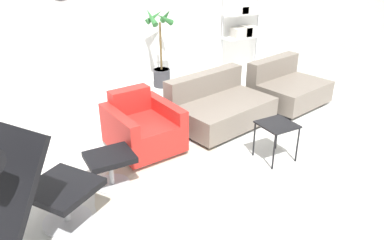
# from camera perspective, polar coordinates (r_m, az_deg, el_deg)

# --- Properties ---
(ground_plane) EXTENTS (12.00, 12.00, 0.00)m
(ground_plane) POSITION_cam_1_polar(r_m,az_deg,el_deg) (4.09, 0.69, -8.90)
(ground_plane) COLOR silver
(wall_back) EXTENTS (12.00, 0.09, 2.80)m
(wall_back) POSITION_cam_1_polar(r_m,az_deg,el_deg) (6.48, -14.41, 16.48)
(wall_back) COLOR white
(wall_back) RESTS_ON ground_plane
(round_rug) EXTENTS (1.85, 1.85, 0.01)m
(round_rug) POSITION_cam_1_polar(r_m,az_deg,el_deg) (3.95, -0.96, -10.30)
(round_rug) COLOR #BCB29E
(round_rug) RESTS_ON ground_plane
(lounge_chair) EXTENTS (1.18, 1.03, 1.17)m
(lounge_chair) POSITION_cam_1_polar(r_m,az_deg,el_deg) (3.15, -24.82, -8.22)
(lounge_chair) COLOR #BCBCC1
(lounge_chair) RESTS_ON ground_plane
(ottoman) EXTENTS (0.47, 0.40, 0.37)m
(ottoman) POSITION_cam_1_polar(r_m,az_deg,el_deg) (3.94, -12.35, -6.38)
(ottoman) COLOR #BCBCC1
(ottoman) RESTS_ON ground_plane
(armchair_red) EXTENTS (0.83, 0.91, 0.70)m
(armchair_red) POSITION_cam_1_polar(r_m,az_deg,el_deg) (4.56, -7.56, -1.39)
(armchair_red) COLOR silver
(armchair_red) RESTS_ON ground_plane
(couch_low) EXTENTS (1.48, 1.15, 0.68)m
(couch_low) POSITION_cam_1_polar(r_m,az_deg,el_deg) (5.21, 4.11, 1.89)
(couch_low) COLOR black
(couch_low) RESTS_ON ground_plane
(couch_second) EXTENTS (1.22, 1.10, 0.68)m
(couch_second) POSITION_cam_1_polar(r_m,az_deg,el_deg) (6.09, 14.22, 4.67)
(couch_second) COLOR black
(couch_second) RESTS_ON ground_plane
(side_table) EXTENTS (0.39, 0.39, 0.45)m
(side_table) POSITION_cam_1_polar(r_m,az_deg,el_deg) (4.37, 12.83, -1.21)
(side_table) COLOR black
(side_table) RESTS_ON ground_plane
(potted_plant) EXTENTS (0.41, 0.44, 1.38)m
(potted_plant) POSITION_cam_1_polar(r_m,az_deg,el_deg) (6.59, -4.78, 9.40)
(potted_plant) COLOR #333338
(potted_plant) RESTS_ON ground_plane
(shelf_unit) EXTENTS (0.91, 0.28, 1.77)m
(shelf_unit) POSITION_cam_1_polar(r_m,az_deg,el_deg) (7.59, 7.89, 14.46)
(shelf_unit) COLOR #BCBCC1
(shelf_unit) RESTS_ON ground_plane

